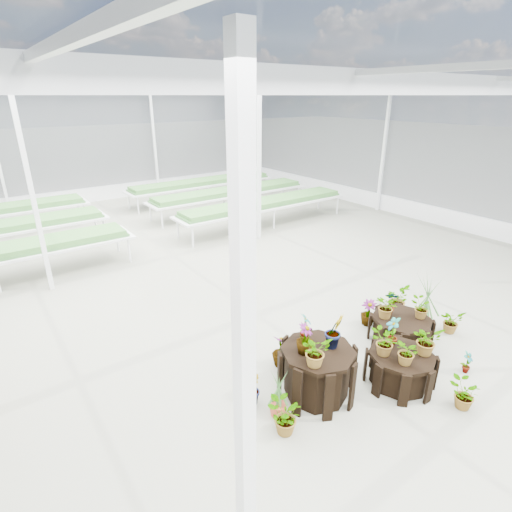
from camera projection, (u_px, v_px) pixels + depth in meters
ground_plane at (257, 322)px, 7.95m from camera, size 24.00×24.00×0.00m
greenhouse_shell at (257, 213)px, 7.11m from camera, size 18.00×24.00×4.50m
steel_frame at (257, 213)px, 7.11m from camera, size 18.00×24.00×4.50m
nursery_benches at (129, 218)px, 13.20m from camera, size 16.00×7.00×0.84m
plinth_tall at (317, 372)px, 5.92m from camera, size 1.42×1.42×0.77m
plinth_mid at (400, 369)px, 6.17m from camera, size 1.07×1.07×0.54m
plinth_low at (400, 330)px, 7.25m from camera, size 1.16×1.16×0.49m
nursery_plants at (377, 335)px, 6.58m from camera, size 4.67×2.85×1.30m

